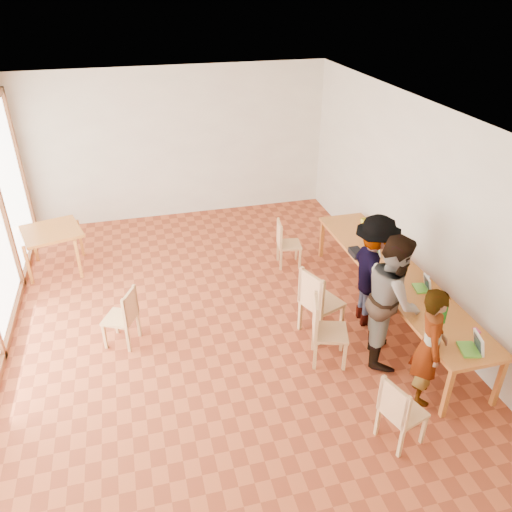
{
  "coord_description": "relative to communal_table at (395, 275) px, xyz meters",
  "views": [
    {
      "loc": [
        -0.97,
        -5.8,
        4.5
      ],
      "look_at": [
        0.53,
        -0.05,
        1.1
      ],
      "focal_mm": 35.0,
      "sensor_mm": 36.0,
      "label": 1
    }
  ],
  "objects": [
    {
      "name": "person_far",
      "position": [
        -0.38,
        -0.04,
        0.14
      ],
      "size": [
        0.76,
        1.16,
        1.69
      ],
      "primitive_type": "imported",
      "rotation": [
        0.0,
        0.0,
        1.45
      ],
      "color": "gray",
      "rests_on": "ground"
    },
    {
      "name": "chair_empty",
      "position": [
        -1.09,
        1.81,
        -0.19
      ],
      "size": [
        0.44,
        0.44,
        0.44
      ],
      "rotation": [
        0.0,
        0.0,
        -0.14
      ],
      "color": "tan",
      "rests_on": "ground"
    },
    {
      "name": "person_mid",
      "position": [
        -0.48,
        -0.77,
        0.19
      ],
      "size": [
        0.95,
        1.06,
        1.79
      ],
      "primitive_type": "imported",
      "rotation": [
        0.0,
        0.0,
        1.19
      ],
      "color": "gray",
      "rests_on": "ground"
    },
    {
      "name": "person_near",
      "position": [
        -0.42,
        -1.58,
        0.06
      ],
      "size": [
        0.56,
        0.66,
        1.53
      ],
      "primitive_type": "imported",
      "rotation": [
        0.0,
        0.0,
        1.15
      ],
      "color": "gray",
      "rests_on": "ground"
    },
    {
      "name": "yellow_mug",
      "position": [
        0.25,
        1.56,
        0.1
      ],
      "size": [
        0.15,
        0.15,
        0.1
      ],
      "primitive_type": "imported",
      "rotation": [
        0.0,
        0.0,
        -0.24
      ],
      "color": "yellow",
      "rests_on": "communal_table"
    },
    {
      "name": "chair_far",
      "position": [
        -1.25,
        -0.14,
        -0.07
      ],
      "size": [
        0.62,
        0.62,
        0.55
      ],
      "rotation": [
        0.0,
        0.0,
        0.36
      ],
      "color": "tan",
      "rests_on": "ground"
    },
    {
      "name": "laptop_far",
      "position": [
        -0.05,
        0.58,
        0.11
      ],
      "size": [
        0.3,
        0.32,
        0.22
      ],
      "rotation": [
        0.0,
        0.0,
        -0.33
      ],
      "color": "#62BF39",
      "rests_on": "communal_table"
    },
    {
      "name": "side_table",
      "position": [
        -4.9,
        2.68,
        -0.03
      ],
      "size": [
        0.9,
        0.9,
        0.75
      ],
      "rotation": [
        0.0,
        0.0,
        0.27
      ],
      "color": "#CD6C2D",
      "rests_on": "ground"
    },
    {
      "name": "wall_back",
      "position": [
        -2.5,
        4.43,
        0.8
      ],
      "size": [
        6.0,
        0.1,
        3.0
      ],
      "primitive_type": "cube",
      "color": "silver",
      "rests_on": "ground"
    },
    {
      "name": "wall_right",
      "position": [
        0.5,
        0.43,
        0.8
      ],
      "size": [
        0.1,
        8.0,
        3.0
      ],
      "primitive_type": "cube",
      "color": "silver",
      "rests_on": "ground"
    },
    {
      "name": "laptop_mid",
      "position": [
        0.16,
        -0.48,
        0.1
      ],
      "size": [
        0.24,
        0.26,
        0.2
      ],
      "rotation": [
        0.0,
        0.0,
        -0.19
      ],
      "color": "#62BF39",
      "rests_on": "communal_table"
    },
    {
      "name": "chair_mid",
      "position": [
        -1.36,
        -0.66,
        -0.13
      ],
      "size": [
        0.55,
        0.55,
        0.5
      ],
      "rotation": [
        0.0,
        0.0,
        -0.31
      ],
      "color": "tan",
      "rests_on": "ground"
    },
    {
      "name": "ground",
      "position": [
        -2.5,
        0.43,
        -0.7
      ],
      "size": [
        8.0,
        8.0,
        0.0
      ],
      "primitive_type": "plane",
      "color": "#A94C28",
      "rests_on": "ground"
    },
    {
      "name": "laptop_near",
      "position": [
        0.02,
        -1.75,
        0.11
      ],
      "size": [
        0.29,
        0.31,
        0.23
      ],
      "rotation": [
        0.0,
        0.0,
        -0.25
      ],
      "color": "#62BF39",
      "rests_on": "communal_table"
    },
    {
      "name": "clear_glass",
      "position": [
        0.3,
        -0.33,
        0.09
      ],
      "size": [
        0.07,
        0.07,
        0.09
      ],
      "primitive_type": "cylinder",
      "color": "silver",
      "rests_on": "communal_table"
    },
    {
      "name": "condiment_cup",
      "position": [
        0.14,
        0.73,
        0.08
      ],
      "size": [
        0.08,
        0.08,
        0.06
      ],
      "primitive_type": "cylinder",
      "color": "white",
      "rests_on": "communal_table"
    },
    {
      "name": "green_bottle",
      "position": [
        -0.01,
        -1.2,
        0.19
      ],
      "size": [
        0.07,
        0.07,
        0.28
      ],
      "primitive_type": "cylinder",
      "color": "#1B631D",
      "rests_on": "communal_table"
    },
    {
      "name": "chair_spare",
      "position": [
        -3.8,
        0.33,
        -0.18
      ],
      "size": [
        0.53,
        0.53,
        0.45
      ],
      "rotation": [
        0.0,
        0.0,
        2.67
      ],
      "color": "tan",
      "rests_on": "ground"
    },
    {
      "name": "chair_near",
      "position": [
        -1.08,
        -2.13,
        -0.17
      ],
      "size": [
        0.5,
        0.5,
        0.46
      ],
      "rotation": [
        0.0,
        0.0,
        0.3
      ],
      "color": "tan",
      "rests_on": "ground"
    },
    {
      "name": "ceiling",
      "position": [
        -2.5,
        0.43,
        2.32
      ],
      "size": [
        6.0,
        8.0,
        0.04
      ],
      "primitive_type": "cube",
      "color": "white",
      "rests_on": "wall_back"
    },
    {
      "name": "communal_table",
      "position": [
        0.0,
        0.0,
        0.0
      ],
      "size": [
        0.8,
        4.0,
        0.75
      ],
      "color": "#CD6C2D",
      "rests_on": "ground"
    },
    {
      "name": "wall_front",
      "position": [
        -2.5,
        -3.57,
        0.8
      ],
      "size": [
        6.0,
        0.1,
        3.0
      ],
      "primitive_type": "cube",
      "color": "silver",
      "rests_on": "ground"
    },
    {
      "name": "pink_phone",
      "position": [
        0.29,
        -1.46,
        0.05
      ],
      "size": [
        0.05,
        0.1,
        0.01
      ],
      "primitive_type": "cube",
      "color": "#B93472",
      "rests_on": "communal_table"
    },
    {
      "name": "black_pouch",
      "position": [
        -0.34,
        0.6,
        0.09
      ],
      "size": [
        0.16,
        0.26,
        0.09
      ],
      "primitive_type": "cube",
      "color": "black",
      "rests_on": "communal_table"
    }
  ]
}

